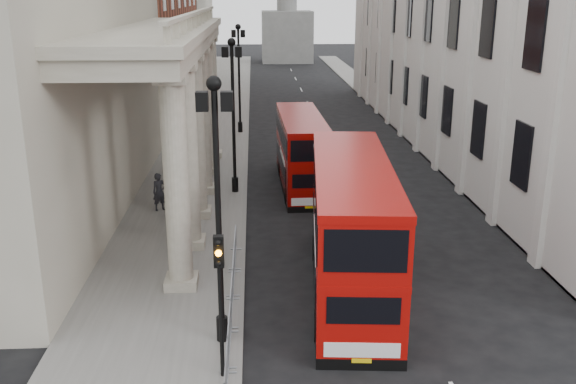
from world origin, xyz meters
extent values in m
cube|color=slate|center=(-3.00, 30.00, 0.06)|extent=(6.00, 140.00, 0.12)
cube|color=slate|center=(13.50, 30.00, 0.06)|extent=(3.00, 140.00, 0.12)
cube|color=slate|center=(-0.05, 30.00, 0.07)|extent=(0.20, 140.00, 0.14)
cube|color=gray|center=(-10.50, 18.00, 6.00)|extent=(9.00, 28.00, 12.00)
cube|color=#60605E|center=(6.00, 92.00, 4.00)|extent=(8.00, 8.00, 8.00)
cylinder|color=black|center=(-0.60, 4.00, 0.52)|extent=(0.36, 0.36, 0.80)
cylinder|color=black|center=(-0.60, 4.00, 4.12)|extent=(0.18, 0.18, 8.00)
sphere|color=black|center=(-0.60, 4.00, 8.22)|extent=(0.44, 0.44, 0.44)
cube|color=black|center=(-0.25, 4.00, 7.72)|extent=(0.35, 0.35, 0.55)
cube|color=black|center=(-0.95, 4.00, 7.72)|extent=(0.35, 0.35, 0.55)
cylinder|color=black|center=(-0.60, 20.00, 0.52)|extent=(0.36, 0.36, 0.80)
cylinder|color=black|center=(-0.60, 20.00, 4.12)|extent=(0.18, 0.18, 8.00)
sphere|color=black|center=(-0.60, 20.00, 8.22)|extent=(0.44, 0.44, 0.44)
cube|color=black|center=(-0.25, 20.00, 7.72)|extent=(0.35, 0.35, 0.55)
cube|color=black|center=(-0.95, 20.00, 7.72)|extent=(0.35, 0.35, 0.55)
cylinder|color=black|center=(-0.60, 36.00, 0.52)|extent=(0.36, 0.36, 0.80)
cylinder|color=black|center=(-0.60, 36.00, 4.12)|extent=(0.18, 0.18, 8.00)
sphere|color=black|center=(-0.60, 36.00, 8.22)|extent=(0.44, 0.44, 0.44)
cube|color=black|center=(-0.25, 36.00, 7.72)|extent=(0.35, 0.35, 0.55)
cube|color=black|center=(-0.95, 36.00, 7.72)|extent=(0.35, 0.35, 0.55)
cylinder|color=black|center=(-0.50, 2.00, 1.82)|extent=(0.12, 0.12, 3.40)
cube|color=black|center=(-0.50, 2.00, 3.97)|extent=(0.28, 0.22, 0.90)
sphere|color=black|center=(-0.50, 1.87, 4.27)|extent=(0.18, 0.18, 0.18)
sphere|color=orange|center=(-0.50, 1.87, 3.97)|extent=(0.18, 0.18, 0.18)
sphere|color=black|center=(-0.50, 1.87, 3.67)|extent=(0.18, 0.18, 0.18)
cube|color=gray|center=(-0.35, 1.05, 0.67)|extent=(0.50, 2.30, 1.10)
cube|color=gray|center=(-0.35, 3.40, 0.67)|extent=(0.50, 2.30, 1.10)
cube|color=gray|center=(-0.35, 5.75, 0.67)|extent=(0.50, 2.30, 1.10)
cube|color=gray|center=(-0.35, 8.10, 0.67)|extent=(0.50, 2.30, 1.10)
cube|color=gray|center=(-0.35, 10.45, 0.67)|extent=(0.50, 2.30, 1.10)
cube|color=#9F0A07|center=(4.01, 7.77, 1.44)|extent=(3.56, 11.34, 2.13)
cube|color=#9F0A07|center=(4.01, 7.77, 3.64)|extent=(3.56, 11.34, 1.86)
cube|color=#9F0A07|center=(4.01, 7.77, 4.70)|extent=(3.61, 11.39, 0.27)
cube|color=black|center=(4.01, 7.77, 0.19)|extent=(3.58, 11.34, 0.37)
cube|color=black|center=(4.01, 7.77, 1.70)|extent=(3.45, 9.23, 1.06)
cube|color=black|center=(4.01, 7.77, 3.75)|extent=(3.57, 10.71, 1.17)
cube|color=white|center=(3.55, 2.22, 0.69)|extent=(2.23, 0.25, 0.48)
cube|color=yellow|center=(3.55, 2.21, 0.34)|extent=(0.59, 0.09, 0.14)
cylinder|color=black|center=(2.49, 4.00, 0.53)|extent=(0.43, 1.09, 1.06)
cylinder|color=black|center=(4.89, 3.80, 0.53)|extent=(0.43, 1.09, 1.06)
cylinder|color=black|center=(3.02, 10.46, 0.53)|extent=(0.43, 1.09, 1.06)
cylinder|color=black|center=(5.42, 10.27, 0.53)|extent=(0.43, 1.09, 1.06)
cube|color=#880906|center=(3.16, 21.24, 1.21)|extent=(2.45, 9.49, 1.80)
cube|color=#880906|center=(3.16, 21.24, 3.08)|extent=(2.45, 9.49, 1.57)
cube|color=#880906|center=(3.16, 21.24, 3.98)|extent=(2.49, 9.53, 0.22)
cube|color=black|center=(3.16, 21.24, 0.16)|extent=(2.47, 9.49, 0.31)
cube|color=black|center=(3.16, 21.24, 1.44)|extent=(2.47, 7.69, 0.90)
cube|color=black|center=(3.16, 21.24, 3.17)|extent=(2.50, 8.95, 0.99)
cube|color=white|center=(3.26, 16.53, 0.58)|extent=(1.89, 0.10, 0.40)
cube|color=yellow|center=(3.26, 16.52, 0.29)|extent=(0.50, 0.05, 0.12)
cylinder|color=black|center=(2.21, 17.93, 0.45)|extent=(0.31, 0.91, 0.90)
cylinder|color=black|center=(4.24, 17.98, 0.45)|extent=(0.31, 0.91, 0.90)
cylinder|color=black|center=(2.09, 23.42, 0.45)|extent=(0.31, 0.91, 0.90)
cylinder|color=black|center=(4.12, 23.46, 0.45)|extent=(0.31, 0.91, 0.90)
imported|color=black|center=(-4.32, 16.98, 1.08)|extent=(0.84, 0.75, 1.93)
imported|color=black|center=(-3.29, 16.50, 0.95)|extent=(0.89, 0.74, 1.65)
imported|color=black|center=(-3.95, 23.01, 0.90)|extent=(0.91, 0.83, 1.57)
camera|label=1|loc=(0.52, -14.13, 10.63)|focal=40.00mm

